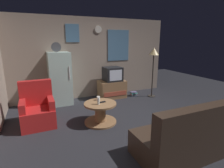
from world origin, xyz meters
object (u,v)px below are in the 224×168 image
Objects in this scene: remote_control at (102,102)px; book_stack at (134,94)px; standing_lamp at (154,55)px; mug_ceramic_white at (98,98)px; coffee_table at (100,113)px; couch at (189,137)px; fridge at (60,78)px; tv_stand at (112,89)px; armchair at (38,110)px; crt_tv at (112,74)px; wine_glass at (98,101)px.

remote_control is 2.24m from book_stack.
standing_lamp is 2.54m from mug_ceramic_white.
mug_ceramic_white is at bearing -157.23° from standing_lamp.
coffee_table reaches higher than book_stack.
couch is (0.89, -1.67, 0.08)m from coffee_table.
book_stack is at bearing 75.02° from couch.
couch is at bearing -65.57° from fridge.
fridge reaches higher than standing_lamp.
tv_stand reaches higher than coffee_table.
coffee_table is at bearing -20.09° from armchair.
crt_tv is 0.34× the size of standing_lamp.
armchair is (-1.28, 0.47, 0.10)m from coffee_table.
crt_tv is 1.43m from standing_lamp.
mug_ceramic_white is 1.35m from armchair.
tv_stand is 9.33× the size of mug_ceramic_white.
coffee_table is 1.90m from couch.
mug_ceramic_white is 2.14m from book_stack.
mug_ceramic_white is 0.09× the size of armchair.
remote_control is 0.09× the size of couch.
standing_lamp is 2.71m from wine_glass.
mug_ceramic_white reaches higher than book_stack.
tv_stand is at bearing 88.46° from couch.
tv_stand is at bearing 53.18° from remote_control.
tv_stand is 0.53× the size of standing_lamp.
standing_lamp reaches higher than tv_stand.
fridge is 19.67× the size of mug_ceramic_white.
wine_glass is at bearing -122.74° from tv_stand.
standing_lamp is 2.21× the size of coffee_table.
standing_lamp is at bearing -18.84° from tv_stand.
mug_ceramic_white is at bearing 114.81° from couch.
fridge is 1.11× the size of standing_lamp.
wine_glass is at bearing -123.17° from crt_tv.
couch is (0.95, -1.61, -0.23)m from wine_glass.
fridge is at bearing 107.90° from wine_glass.
crt_tv is at bearing -3.36° from fridge.
crt_tv reaches higher than couch.
coffee_table is 8.00× the size of mug_ceramic_white.
wine_glass is 0.16× the size of armchair.
book_stack is (1.72, 1.44, -0.17)m from coffee_table.
wine_glass is 0.09× the size of couch.
tv_stand is 0.88× the size of armchair.
fridge reaches higher than book_stack.
wine_glass reaches higher than remote_control.
crt_tv is at bearing 88.16° from couch.
crt_tv is 3.60× the size of remote_control.
crt_tv is (0.02, -0.00, 0.50)m from tv_stand.
crt_tv is 1.68m from mug_ceramic_white.
tv_stand reaches higher than remote_control.
remote_control is at bearing -19.05° from armchair.
tv_stand is at bearing 25.65° from armchair.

